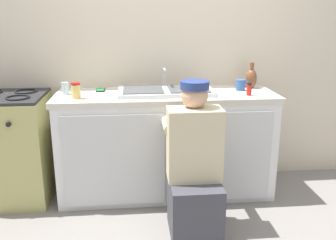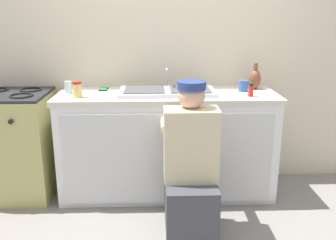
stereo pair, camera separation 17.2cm
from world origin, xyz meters
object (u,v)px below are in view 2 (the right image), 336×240
at_px(stove_range, 15,144).
at_px(spice_bottle_red, 251,90).
at_px(sink_double_basin, 167,91).
at_px(condiment_jar, 77,89).
at_px(plumber_person, 191,172).
at_px(coffee_mug, 244,86).
at_px(cell_phone, 104,89).
at_px(water_glass, 68,87).
at_px(vase_decorative, 255,79).

xyz_separation_m(stove_range, spice_bottle_red, (1.99, -0.16, 0.50)).
relative_size(sink_double_basin, condiment_jar, 6.25).
distance_m(plumber_person, coffee_mug, 0.99).
bearing_deg(cell_phone, sink_double_basin, -15.34).
relative_size(spice_bottle_red, water_glass, 1.05).
bearing_deg(vase_decorative, water_glass, -176.12).
bearing_deg(coffee_mug, vase_decorative, 38.33).
relative_size(water_glass, coffee_mug, 0.79).
xyz_separation_m(sink_double_basin, vase_decorative, (0.78, 0.14, 0.07)).
distance_m(vase_decorative, water_glass, 1.61).
distance_m(water_glass, cell_phone, 0.31).
relative_size(stove_range, spice_bottle_red, 8.77).
bearing_deg(cell_phone, condiment_jar, -118.75).
bearing_deg(water_glass, cell_phone, 24.41).
xyz_separation_m(spice_bottle_red, water_glass, (-1.50, 0.19, -0.00)).
xyz_separation_m(sink_double_basin, coffee_mug, (0.66, 0.04, 0.03)).
relative_size(coffee_mug, cell_phone, 0.90).
distance_m(sink_double_basin, coffee_mug, 0.66).
relative_size(stove_range, water_glass, 9.21).
distance_m(stove_range, plumber_person, 1.60).
xyz_separation_m(water_glass, coffee_mug, (1.49, 0.02, -0.00)).
xyz_separation_m(stove_range, vase_decorative, (2.09, 0.14, 0.53)).
bearing_deg(water_glass, condiment_jar, -57.32).
bearing_deg(plumber_person, spice_bottle_red, 42.99).
bearing_deg(sink_double_basin, stove_range, -179.91).
bearing_deg(sink_double_basin, vase_decorative, 9.88).
distance_m(sink_double_basin, plumber_person, 0.81).
height_order(spice_bottle_red, coffee_mug, spice_bottle_red).
relative_size(stove_range, condiment_jar, 7.20).
height_order(sink_double_basin, vase_decorative, vase_decorative).
xyz_separation_m(spice_bottle_red, coffee_mug, (-0.01, 0.20, -0.00)).
height_order(plumber_person, spice_bottle_red, plumber_person).
bearing_deg(cell_phone, water_glass, -155.59).
bearing_deg(plumber_person, water_glass, 145.47).
relative_size(water_glass, condiment_jar, 0.78).
height_order(water_glass, condiment_jar, condiment_jar).
xyz_separation_m(coffee_mug, condiment_jar, (-1.38, -0.19, 0.02)).
bearing_deg(water_glass, spice_bottle_red, -7.07).
distance_m(stove_range, coffee_mug, 2.03).
relative_size(sink_double_basin, vase_decorative, 3.48).
height_order(plumber_person, cell_phone, plumber_person).
bearing_deg(stove_range, condiment_jar, -13.79).
bearing_deg(spice_bottle_red, water_glass, 172.93).
bearing_deg(water_glass, coffee_mug, 0.58).
bearing_deg(coffee_mug, stove_range, -178.74).
bearing_deg(spice_bottle_red, plumber_person, -137.01).
bearing_deg(sink_double_basin, condiment_jar, -168.31).
height_order(stove_range, plumber_person, plumber_person).
xyz_separation_m(plumber_person, coffee_mug, (0.51, 0.69, 0.49)).
bearing_deg(coffee_mug, spice_bottle_red, -86.72).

